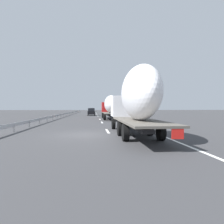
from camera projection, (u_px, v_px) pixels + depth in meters
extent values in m
plane|color=#38383A|center=(91.00, 115.00, 55.01)|extent=(260.00, 260.00, 0.00)
cube|color=white|center=(107.00, 131.00, 17.36)|extent=(3.20, 0.20, 0.01)
cube|color=white|center=(102.00, 122.00, 27.71)|extent=(3.20, 0.20, 0.01)
cube|color=white|center=(100.00, 119.00, 35.17)|extent=(3.20, 0.20, 0.01)
cube|color=white|center=(98.00, 116.00, 48.80)|extent=(3.20, 0.20, 0.01)
cube|color=white|center=(97.00, 115.00, 57.88)|extent=(3.20, 0.20, 0.01)
cube|color=white|center=(96.00, 114.00, 67.48)|extent=(3.20, 0.20, 0.01)
cube|color=white|center=(96.00, 113.00, 74.31)|extent=(3.20, 0.20, 0.01)
cube|color=white|center=(96.00, 112.00, 86.66)|extent=(3.20, 0.20, 0.01)
cube|color=white|center=(96.00, 113.00, 82.43)|extent=(3.20, 0.20, 0.01)
cube|color=white|center=(95.00, 112.00, 102.55)|extent=(3.20, 0.20, 0.01)
cube|color=white|center=(109.00, 114.00, 60.51)|extent=(110.00, 0.20, 0.01)
cube|color=#B21919|center=(108.00, 107.00, 40.25)|extent=(2.40, 2.50, 1.90)
cube|color=black|center=(108.00, 105.00, 41.33)|extent=(0.08, 2.12, 0.80)
cube|color=#262628|center=(109.00, 115.00, 37.14)|extent=(11.61, 0.70, 0.24)
cube|color=#59544C|center=(111.00, 113.00, 33.99)|extent=(10.22, 2.50, 0.12)
ellipsoid|color=white|center=(111.00, 104.00, 33.72)|extent=(7.01, 2.20, 2.88)
cube|color=red|center=(119.00, 116.00, 29.01)|extent=(0.04, 0.56, 0.56)
cylinder|color=black|center=(103.00, 115.00, 40.18)|extent=(1.04, 0.30, 1.04)
cylinder|color=black|center=(114.00, 115.00, 40.39)|extent=(1.04, 0.30, 1.04)
cylinder|color=black|center=(104.00, 116.00, 35.09)|extent=(1.04, 0.35, 1.04)
cylinder|color=black|center=(117.00, 116.00, 35.31)|extent=(1.04, 0.35, 1.04)
cylinder|color=black|center=(105.00, 117.00, 32.71)|extent=(1.04, 0.35, 1.04)
cylinder|color=black|center=(118.00, 117.00, 32.92)|extent=(1.04, 0.35, 1.04)
cube|color=silver|center=(125.00, 106.00, 19.25)|extent=(2.40, 2.50, 1.90)
cube|color=black|center=(123.00, 101.00, 20.33)|extent=(0.08, 2.12, 0.80)
cube|color=#262628|center=(131.00, 124.00, 16.37)|extent=(10.74, 0.70, 0.24)
cube|color=#59544C|center=(139.00, 121.00, 13.46)|extent=(9.27, 2.50, 0.12)
ellipsoid|color=white|center=(139.00, 93.00, 13.27)|extent=(6.79, 2.20, 3.56)
cube|color=red|center=(178.00, 133.00, 8.95)|extent=(0.04, 0.56, 0.56)
cylinder|color=black|center=(113.00, 123.00, 19.18)|extent=(1.04, 0.30, 1.04)
cylinder|color=black|center=(136.00, 123.00, 19.39)|extent=(1.04, 0.30, 1.04)
cylinder|color=black|center=(120.00, 128.00, 14.56)|extent=(1.04, 0.35, 1.04)
cylinder|color=black|center=(150.00, 128.00, 14.77)|extent=(1.04, 0.35, 1.04)
cylinder|color=black|center=(125.00, 132.00, 12.17)|extent=(1.04, 0.35, 1.04)
cylinder|color=black|center=(161.00, 132.00, 12.38)|extent=(1.04, 0.35, 1.04)
cube|color=red|center=(92.00, 110.00, 108.48)|extent=(4.59, 1.77, 0.84)
cube|color=black|center=(92.00, 109.00, 108.12)|extent=(2.53, 1.56, 0.74)
cylinder|color=black|center=(91.00, 111.00, 109.83)|extent=(0.64, 0.22, 0.64)
cylinder|color=black|center=(94.00, 111.00, 109.98)|extent=(0.64, 0.22, 0.64)
cylinder|color=black|center=(91.00, 111.00, 106.99)|extent=(0.64, 0.22, 0.64)
cylinder|color=black|center=(94.00, 111.00, 107.14)|extent=(0.64, 0.22, 0.64)
cube|color=black|center=(91.00, 113.00, 52.80)|extent=(4.62, 1.90, 0.84)
cube|color=black|center=(91.00, 110.00, 52.44)|extent=(2.54, 1.67, 0.76)
cylinder|color=black|center=(88.00, 114.00, 54.16)|extent=(0.64, 0.22, 0.64)
cylinder|color=black|center=(95.00, 114.00, 54.32)|extent=(0.64, 0.22, 0.64)
cylinder|color=black|center=(88.00, 114.00, 51.31)|extent=(0.64, 0.22, 0.64)
cylinder|color=black|center=(95.00, 114.00, 51.47)|extent=(0.64, 0.22, 0.64)
cube|color=#28479E|center=(92.00, 111.00, 81.60)|extent=(4.24, 1.77, 0.84)
cube|color=black|center=(92.00, 109.00, 81.27)|extent=(2.33, 1.56, 0.61)
cylinder|color=black|center=(90.00, 112.00, 82.84)|extent=(0.64, 0.22, 0.64)
cylinder|color=black|center=(94.00, 112.00, 82.99)|extent=(0.64, 0.22, 0.64)
cylinder|color=black|center=(90.00, 112.00, 80.22)|extent=(0.64, 0.22, 0.64)
cylinder|color=black|center=(94.00, 112.00, 80.37)|extent=(0.64, 0.22, 0.64)
cube|color=gold|center=(91.00, 110.00, 96.82)|extent=(4.15, 1.88, 0.84)
cube|color=black|center=(91.00, 109.00, 96.49)|extent=(2.29, 1.65, 0.70)
cylinder|color=black|center=(89.00, 111.00, 98.03)|extent=(0.64, 0.22, 0.64)
cylinder|color=black|center=(93.00, 111.00, 98.19)|extent=(0.64, 0.22, 0.64)
cylinder|color=black|center=(89.00, 111.00, 95.47)|extent=(0.64, 0.22, 0.64)
cylinder|color=black|center=(93.00, 111.00, 95.63)|extent=(0.64, 0.22, 0.64)
cylinder|color=gray|center=(115.00, 111.00, 56.26)|extent=(0.10, 0.10, 2.42)
cube|color=#2D569E|center=(115.00, 105.00, 56.23)|extent=(0.06, 0.90, 0.70)
cylinder|color=#472D19|center=(131.00, 112.00, 61.58)|extent=(0.30, 0.30, 1.26)
cone|color=#194C1E|center=(131.00, 101.00, 61.50)|extent=(2.73, 2.73, 5.88)
cylinder|color=#472D19|center=(113.00, 110.00, 93.56)|extent=(0.25, 0.25, 1.61)
cone|color=#286B2D|center=(113.00, 103.00, 93.49)|extent=(3.64, 3.64, 4.95)
cylinder|color=#472D19|center=(123.00, 110.00, 79.96)|extent=(0.31, 0.31, 1.92)
cone|color=#1E5B23|center=(123.00, 101.00, 79.88)|extent=(3.05, 3.05, 5.92)
cube|color=#9EA0A5|center=(70.00, 113.00, 57.41)|extent=(94.00, 0.06, 0.32)
cube|color=slate|center=(14.00, 128.00, 16.74)|extent=(0.10, 0.10, 0.60)
cube|color=slate|center=(29.00, 124.00, 20.81)|extent=(0.10, 0.10, 0.60)
cube|color=slate|center=(39.00, 122.00, 24.87)|extent=(0.10, 0.10, 0.60)
cube|color=slate|center=(47.00, 120.00, 28.94)|extent=(0.10, 0.10, 0.60)
cube|color=slate|center=(53.00, 118.00, 33.01)|extent=(0.10, 0.10, 0.60)
cube|color=slate|center=(57.00, 117.00, 37.08)|extent=(0.10, 0.10, 0.60)
cube|color=slate|center=(60.00, 116.00, 41.14)|extent=(0.10, 0.10, 0.60)
cube|color=slate|center=(63.00, 115.00, 45.21)|extent=(0.10, 0.10, 0.60)
cube|color=slate|center=(66.00, 115.00, 49.28)|extent=(0.10, 0.10, 0.60)
cube|color=slate|center=(68.00, 114.00, 53.34)|extent=(0.10, 0.10, 0.60)
cube|color=slate|center=(70.00, 114.00, 57.41)|extent=(0.10, 0.10, 0.60)
cube|color=slate|center=(71.00, 113.00, 61.48)|extent=(0.10, 0.10, 0.60)
cube|color=slate|center=(72.00, 113.00, 65.55)|extent=(0.10, 0.10, 0.60)
cube|color=slate|center=(74.00, 113.00, 69.61)|extent=(0.10, 0.10, 0.60)
cube|color=slate|center=(75.00, 112.00, 73.68)|extent=(0.10, 0.10, 0.60)
cube|color=slate|center=(76.00, 112.00, 77.75)|extent=(0.10, 0.10, 0.60)
cube|color=slate|center=(76.00, 112.00, 81.82)|extent=(0.10, 0.10, 0.60)
cube|color=slate|center=(77.00, 112.00, 85.88)|extent=(0.10, 0.10, 0.60)
cube|color=slate|center=(78.00, 112.00, 89.95)|extent=(0.10, 0.10, 0.60)
cube|color=slate|center=(79.00, 111.00, 94.02)|extent=(0.10, 0.10, 0.60)
cube|color=slate|center=(79.00, 111.00, 98.09)|extent=(0.10, 0.10, 0.60)
cube|color=slate|center=(80.00, 111.00, 102.15)|extent=(0.10, 0.10, 0.60)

